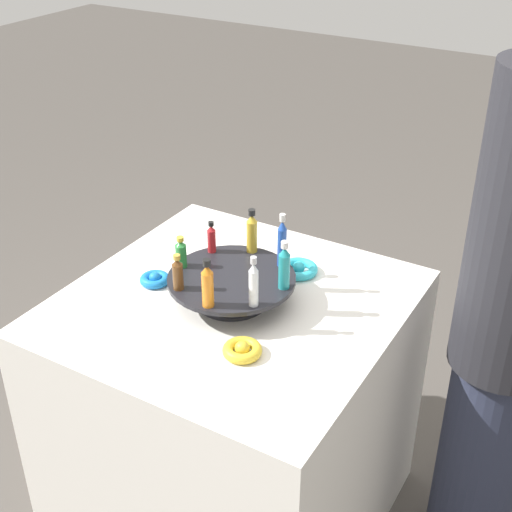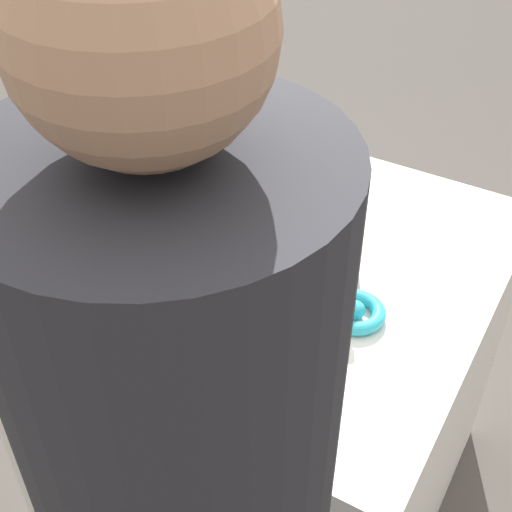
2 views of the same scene
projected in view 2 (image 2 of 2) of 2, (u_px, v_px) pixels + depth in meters
ground_plane at (268, 481)px, 1.89m from camera, size 12.00×12.00×0.00m
party_table at (270, 384)px, 1.64m from camera, size 0.84×0.84×0.79m
display_stand at (273, 232)px, 1.36m from camera, size 0.33×0.33×0.07m
bottle_brown at (243, 165)px, 1.41m from camera, size 0.03×0.03×0.10m
bottle_orange at (203, 181)px, 1.34m from camera, size 0.03×0.03×0.13m
bottle_clear at (201, 214)px, 1.26m from camera, size 0.02×0.02×0.13m
bottle_teal at (245, 241)px, 1.20m from camera, size 0.03×0.03×0.13m
bottle_blue at (310, 236)px, 1.20m from camera, size 0.02×0.02×0.15m
bottle_gold at (348, 213)px, 1.27m from camera, size 0.03×0.03×0.13m
bottle_red at (340, 186)px, 1.36m from camera, size 0.02×0.02×0.09m
bottle_green at (297, 166)px, 1.42m from camera, size 0.03×0.03×0.09m
ribbon_bow_gold at (154, 258)px, 1.35m from camera, size 0.09×0.09×0.04m
ribbon_bow_teal at (355, 312)px, 1.24m from camera, size 0.11×0.11×0.03m
ribbon_bow_blue at (310, 186)px, 1.54m from camera, size 0.08×0.08×0.03m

